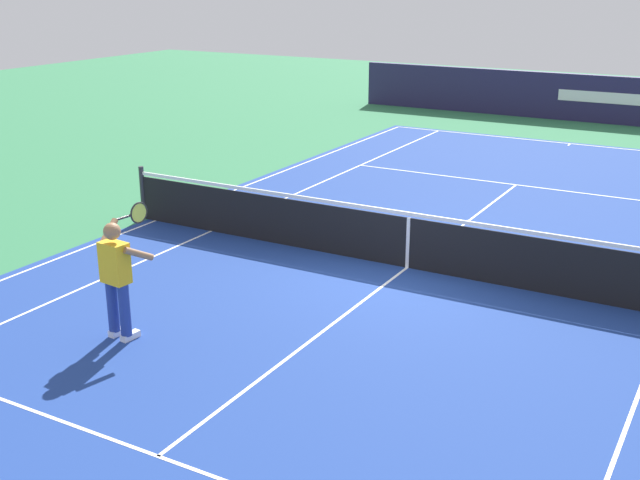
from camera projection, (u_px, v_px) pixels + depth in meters
ground_plane at (407, 268)px, 13.51m from camera, size 60.00×60.00×0.00m
court_slab at (407, 268)px, 13.51m from camera, size 24.20×11.40×0.00m
court_line_markings at (407, 267)px, 13.51m from camera, size 23.85×11.05×0.01m
tennis_net at (408, 240)px, 13.35m from camera, size 0.10×11.70×1.08m
stadium_barrier at (601, 99)px, 26.39m from camera, size 0.26×17.00×1.56m
tennis_player_near at (117, 274)px, 10.63m from camera, size 1.11×0.77×1.70m
tennis_ball at (594, 273)px, 13.16m from camera, size 0.07×0.07×0.07m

